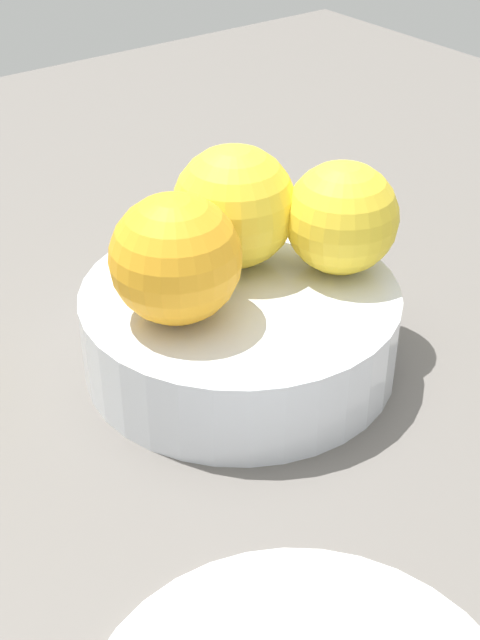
% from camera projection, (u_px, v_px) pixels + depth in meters
% --- Properties ---
extents(ground_plane, '(1.10, 1.10, 0.02)m').
position_uv_depth(ground_plane, '(240.00, 376.00, 0.51)').
color(ground_plane, '#66605B').
extents(fruit_bowl, '(0.18, 0.18, 0.05)m').
position_uv_depth(fruit_bowl, '(240.00, 329.00, 0.49)').
color(fruit_bowl, silver).
rests_on(fruit_bowl, ground_plane).
extents(orange_in_bowl_0, '(0.07, 0.07, 0.07)m').
position_uv_depth(orange_in_bowl_0, '(180.00, 262.00, 0.44)').
color(orange_in_bowl_0, '#F9A823').
rests_on(orange_in_bowl_0, fruit_bowl).
extents(orange_in_bowl_1, '(0.07, 0.07, 0.07)m').
position_uv_depth(orange_in_bowl_1, '(234.00, 207.00, 0.49)').
color(orange_in_bowl_1, yellow).
rests_on(orange_in_bowl_1, fruit_bowl).
extents(orange_in_bowl_2, '(0.06, 0.06, 0.06)m').
position_uv_depth(orange_in_bowl_2, '(342.00, 218.00, 0.48)').
color(orange_in_bowl_2, yellow).
rests_on(orange_in_bowl_2, fruit_bowl).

